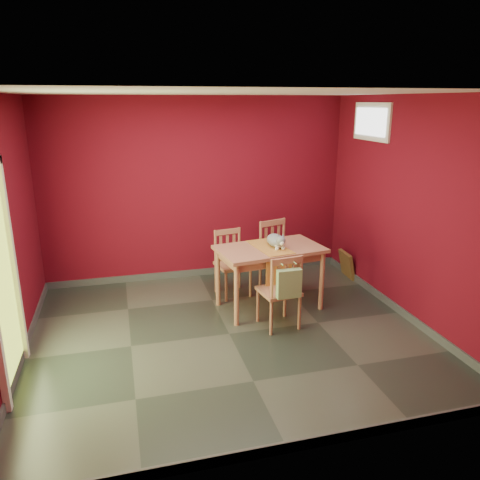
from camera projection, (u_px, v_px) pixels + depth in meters
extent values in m
plane|color=#2D342D|center=(229.00, 334.00, 5.48)|extent=(4.50, 4.50, 0.00)
plane|color=#5F0917|center=(197.00, 190.00, 6.94)|extent=(4.50, 0.00, 4.50)
plane|color=#5F0917|center=(296.00, 292.00, 3.24)|extent=(4.50, 0.00, 4.50)
plane|color=#5F0917|center=(3.00, 237.00, 4.54)|extent=(0.00, 4.00, 4.00)
plane|color=#5F0917|center=(409.00, 210.00, 5.64)|extent=(0.00, 4.00, 4.00)
plane|color=white|center=(227.00, 93.00, 4.70)|extent=(4.50, 4.50, 0.00)
cube|color=#3F4244|center=(199.00, 272.00, 7.30)|extent=(4.50, 0.02, 0.10)
cube|color=#3F4244|center=(289.00, 447.00, 3.62)|extent=(4.50, 0.02, 0.10)
cube|color=#3F4244|center=(23.00, 356.00, 4.91)|extent=(0.03, 4.00, 0.10)
cube|color=#3F4244|center=(398.00, 309.00, 6.01)|extent=(0.03, 4.00, 0.10)
cube|color=#B7D838|center=(1.00, 283.00, 4.26)|extent=(0.02, 0.85, 2.05)
cube|color=white|center=(13.00, 262.00, 4.69)|extent=(0.06, 0.08, 2.13)
cube|color=white|center=(372.00, 122.00, 6.28)|extent=(0.03, 0.90, 0.50)
cube|color=white|center=(370.00, 122.00, 6.27)|extent=(0.02, 0.76, 0.36)
cube|color=silver|center=(296.00, 249.00, 7.62)|extent=(0.08, 0.02, 0.12)
cube|color=#AD6C50|center=(270.00, 249.00, 5.97)|extent=(1.42, 0.95, 0.04)
cube|color=#AD6C50|center=(270.00, 255.00, 5.99)|extent=(1.27, 0.80, 0.11)
cylinder|color=#AD6C50|center=(237.00, 295.00, 5.58)|extent=(0.06, 0.06, 0.78)
cylinder|color=#AD6C50|center=(218.00, 277.00, 6.14)|extent=(0.06, 0.06, 0.78)
cylinder|color=#AD6C50|center=(322.00, 281.00, 6.02)|extent=(0.06, 0.06, 0.78)
cylinder|color=#AD6C50|center=(297.00, 266.00, 6.59)|extent=(0.06, 0.06, 0.78)
cube|color=#B8752F|center=(270.00, 247.00, 5.96)|extent=(0.45, 0.77, 0.01)
cube|color=#B8752F|center=(279.00, 270.00, 5.67)|extent=(0.35, 0.06, 0.36)
cube|color=#AD6C50|center=(233.00, 265.00, 6.47)|extent=(0.49, 0.49, 0.04)
cylinder|color=#AD6C50|center=(226.00, 287.00, 6.31)|extent=(0.04, 0.04, 0.42)
cylinder|color=#AD6C50|center=(216.00, 278.00, 6.62)|extent=(0.04, 0.04, 0.42)
cylinder|color=#AD6C50|center=(250.00, 283.00, 6.46)|extent=(0.04, 0.04, 0.42)
cylinder|color=#AD6C50|center=(239.00, 274.00, 6.77)|extent=(0.04, 0.04, 0.42)
cylinder|color=#AD6C50|center=(215.00, 246.00, 6.49)|extent=(0.04, 0.04, 0.46)
cylinder|color=#AD6C50|center=(239.00, 243.00, 6.64)|extent=(0.04, 0.04, 0.46)
cube|color=#AD6C50|center=(227.00, 232.00, 6.51)|extent=(0.38, 0.10, 0.07)
cube|color=#AD6C50|center=(221.00, 248.00, 6.53)|extent=(0.04, 0.03, 0.35)
cube|color=#AD6C50|center=(227.00, 247.00, 6.57)|extent=(0.04, 0.03, 0.35)
cube|color=#AD6C50|center=(234.00, 246.00, 6.61)|extent=(0.04, 0.03, 0.35)
cube|color=#AD6C50|center=(280.00, 259.00, 6.61)|extent=(0.58, 0.58, 0.04)
cylinder|color=#AD6C50|center=(276.00, 282.00, 6.42)|extent=(0.04, 0.04, 0.46)
cylinder|color=#AD6C50|center=(260.00, 273.00, 6.75)|extent=(0.04, 0.04, 0.46)
cylinder|color=#AD6C50|center=(299.00, 277.00, 6.62)|extent=(0.04, 0.04, 0.46)
cylinder|color=#AD6C50|center=(283.00, 268.00, 6.95)|extent=(0.04, 0.04, 0.46)
cylinder|color=#AD6C50|center=(261.00, 239.00, 6.60)|extent=(0.04, 0.04, 0.50)
cylinder|color=#AD6C50|center=(284.00, 235.00, 6.80)|extent=(0.04, 0.04, 0.50)
cube|color=#AD6C50|center=(273.00, 223.00, 6.64)|extent=(0.42, 0.16, 0.08)
cube|color=#AD6C50|center=(266.00, 241.00, 6.65)|extent=(0.04, 0.03, 0.39)
cube|color=#AD6C50|center=(272.00, 240.00, 6.71)|extent=(0.04, 0.03, 0.39)
cube|color=#AD6C50|center=(279.00, 239.00, 6.77)|extent=(0.04, 0.03, 0.39)
cube|color=#AD6C50|center=(279.00, 291.00, 5.56)|extent=(0.49, 0.49, 0.04)
cylinder|color=#AD6C50|center=(285.00, 301.00, 5.86)|extent=(0.04, 0.04, 0.42)
cylinder|color=#AD6C50|center=(299.00, 313.00, 5.53)|extent=(0.04, 0.04, 0.42)
cylinder|color=#AD6C50|center=(258.00, 306.00, 5.73)|extent=(0.04, 0.04, 0.42)
cylinder|color=#AD6C50|center=(271.00, 318.00, 5.40)|extent=(0.04, 0.04, 0.42)
cylinder|color=#AD6C50|center=(301.00, 274.00, 5.40)|extent=(0.04, 0.04, 0.46)
cylinder|color=#AD6C50|center=(272.00, 279.00, 5.26)|extent=(0.04, 0.04, 0.46)
cube|color=#AD6C50|center=(287.00, 261.00, 5.27)|extent=(0.39, 0.09, 0.07)
cube|color=#AD6C50|center=(294.00, 279.00, 5.38)|extent=(0.04, 0.03, 0.36)
cube|color=#AD6C50|center=(287.00, 280.00, 5.34)|extent=(0.04, 0.03, 0.36)
cube|color=#AD6C50|center=(278.00, 281.00, 5.30)|extent=(0.04, 0.03, 0.36)
cube|color=#7EA267|center=(289.00, 284.00, 5.27)|extent=(0.28, 0.09, 0.33)
cylinder|color=#7EA267|center=(281.00, 264.00, 5.24)|extent=(0.01, 0.14, 0.01)
cylinder|color=#7EA267|center=(294.00, 262.00, 5.28)|extent=(0.01, 0.14, 0.01)
cube|color=brown|center=(347.00, 264.00, 7.20)|extent=(0.15, 0.41, 0.40)
cube|color=black|center=(346.00, 264.00, 7.20)|extent=(0.10, 0.28, 0.28)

